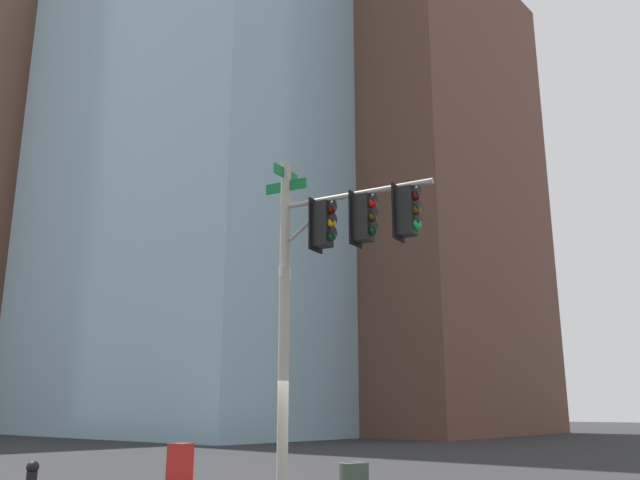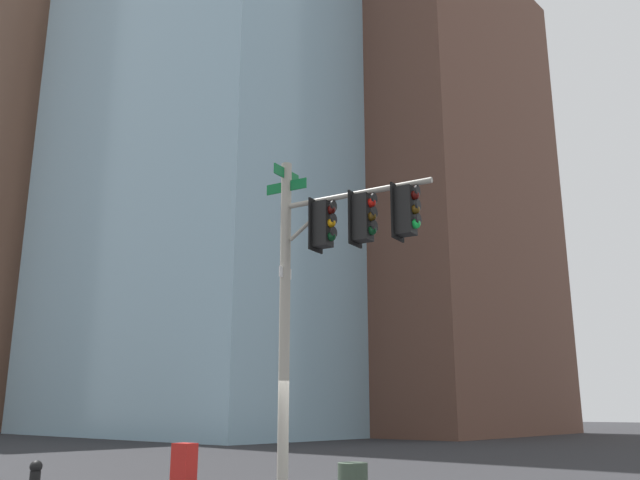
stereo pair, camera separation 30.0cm
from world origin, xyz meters
The scene contains 6 objects.
signal_pole_assembly centered at (-0.21, -0.67, 4.99)m, with size 1.25×4.00×7.40m.
fire_hydrant centered at (-3.60, 4.58, 0.47)m, with size 0.34×0.26×0.87m.
newspaper_box centered at (0.67, 5.12, 0.53)m, with size 0.44×0.56×1.05m, color red.
building_brick_nearside centered at (37.09, 21.91, 20.08)m, with size 20.44×19.28×40.16m, color brown.
building_brick_midblock centered at (32.13, 34.45, 22.83)m, with size 19.64×14.19×45.66m, color brown.
building_glass_tower centered at (28.79, 33.24, 30.93)m, with size 29.21×28.25×61.87m, color #8CB2C6.
Camera 2 is at (-10.65, -9.74, 1.91)m, focal length 37.32 mm.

